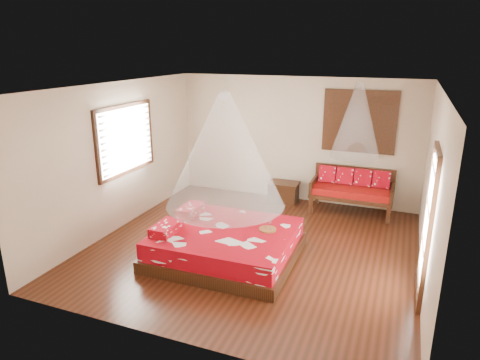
{
  "coord_description": "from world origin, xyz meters",
  "views": [
    {
      "loc": [
        2.31,
        -6.53,
        3.4
      ],
      "look_at": [
        -0.34,
        0.19,
        1.15
      ],
      "focal_mm": 32.0,
      "sensor_mm": 36.0,
      "label": 1
    }
  ],
  "objects": [
    {
      "name": "mosquito_net_daybed",
      "position": [
        1.37,
        2.25,
        2.0
      ],
      "size": [
        1.01,
        1.01,
        1.5
      ],
      "primitive_type": "cone",
      "color": "white",
      "rests_on": "ceiling"
    },
    {
      "name": "room",
      "position": [
        0.0,
        0.0,
        1.4
      ],
      "size": [
        5.54,
        5.54,
        2.84
      ],
      "color": "black",
      "rests_on": "ground"
    },
    {
      "name": "bed",
      "position": [
        -0.32,
        -0.55,
        0.25
      ],
      "size": [
        2.32,
        2.1,
        0.65
      ],
      "rotation": [
        0.0,
        0.0,
        0.02
      ],
      "color": "black",
      "rests_on": "floor"
    },
    {
      "name": "glazed_door",
      "position": [
        2.72,
        -0.6,
        1.07
      ],
      "size": [
        0.08,
        1.02,
        2.16
      ],
      "color": "black",
      "rests_on": "floor"
    },
    {
      "name": "storage_chest",
      "position": [
        -0.16,
        2.45,
        0.23
      ],
      "size": [
        0.67,
        0.49,
        0.46
      ],
      "rotation": [
        0.0,
        0.0,
        0.01
      ],
      "color": "black",
      "rests_on": "floor"
    },
    {
      "name": "window_left",
      "position": [
        -2.71,
        0.2,
        1.7
      ],
      "size": [
        0.1,
        1.74,
        1.34
      ],
      "color": "black",
      "rests_on": "wall_left"
    },
    {
      "name": "mosquito_net_main",
      "position": [
        -0.3,
        -0.55,
        1.85
      ],
      "size": [
        1.91,
        1.91,
        1.8
      ],
      "primitive_type": "cone",
      "color": "white",
      "rests_on": "ceiling"
    },
    {
      "name": "wine_tray",
      "position": [
        0.35,
        -0.3,
        0.56
      ],
      "size": [
        0.29,
        0.29,
        0.23
      ],
      "rotation": [
        0.0,
        0.0,
        -0.23
      ],
      "color": "brown",
      "rests_on": "bed"
    },
    {
      "name": "shutter_panel",
      "position": [
        1.37,
        2.72,
        1.9
      ],
      "size": [
        1.52,
        0.06,
        1.32
      ],
      "color": "black",
      "rests_on": "wall_back"
    },
    {
      "name": "daybed",
      "position": [
        1.37,
        2.38,
        0.52
      ],
      "size": [
        1.69,
        0.75,
        0.94
      ],
      "color": "black",
      "rests_on": "floor"
    }
  ]
}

